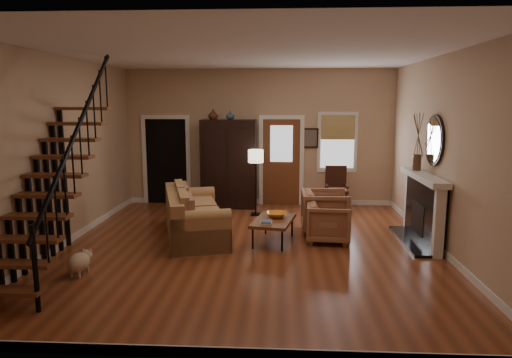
# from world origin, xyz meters

# --- Properties ---
(room) EXTENTS (7.00, 7.33, 3.30)m
(room) POSITION_xyz_m (-0.41, 1.76, 1.51)
(room) COLOR brown
(room) RESTS_ON ground
(staircase) EXTENTS (0.94, 2.80, 3.20)m
(staircase) POSITION_xyz_m (-2.78, -1.30, 1.60)
(staircase) COLOR brown
(staircase) RESTS_ON ground
(fireplace) EXTENTS (0.33, 1.95, 2.30)m
(fireplace) POSITION_xyz_m (3.13, 0.50, 0.74)
(fireplace) COLOR black
(fireplace) RESTS_ON ground
(armoire) EXTENTS (1.30, 0.60, 2.10)m
(armoire) POSITION_xyz_m (-0.70, 3.15, 1.05)
(armoire) COLOR black
(armoire) RESTS_ON ground
(vase_a) EXTENTS (0.24, 0.24, 0.25)m
(vase_a) POSITION_xyz_m (-1.05, 3.05, 2.22)
(vase_a) COLOR #4C2619
(vase_a) RESTS_ON armoire
(vase_b) EXTENTS (0.20, 0.20, 0.21)m
(vase_b) POSITION_xyz_m (-0.65, 3.05, 2.21)
(vase_b) COLOR #334C60
(vase_b) RESTS_ON armoire
(sofa) EXTENTS (1.60, 2.50, 0.86)m
(sofa) POSITION_xyz_m (-1.05, 0.60, 0.43)
(sofa) COLOR #AA7C4D
(sofa) RESTS_ON ground
(coffee_table) EXTENTS (0.85, 1.21, 0.42)m
(coffee_table) POSITION_xyz_m (0.42, 0.36, 0.21)
(coffee_table) COLOR brown
(coffee_table) RESTS_ON ground
(bowl) EXTENTS (0.38, 0.38, 0.09)m
(bowl) POSITION_xyz_m (0.47, 0.51, 0.47)
(bowl) COLOR orange
(bowl) RESTS_ON coffee_table
(books) EXTENTS (0.20, 0.28, 0.05)m
(books) POSITION_xyz_m (0.30, 0.06, 0.45)
(books) COLOR beige
(books) RESTS_ON coffee_table
(armchair_left) EXTENTS (0.85, 0.82, 0.71)m
(armchair_left) POSITION_xyz_m (1.42, 0.45, 0.36)
(armchair_left) COLOR brown
(armchair_left) RESTS_ON ground
(armchair_right) EXTENTS (0.91, 0.88, 0.82)m
(armchair_right) POSITION_xyz_m (1.41, 1.09, 0.41)
(armchair_right) COLOR brown
(armchair_right) RESTS_ON ground
(floor_lamp) EXTENTS (0.35, 0.35, 1.47)m
(floor_lamp) POSITION_xyz_m (-0.01, 2.35, 0.74)
(floor_lamp) COLOR black
(floor_lamp) RESTS_ON ground
(side_chair) EXTENTS (0.54, 0.54, 1.02)m
(side_chair) POSITION_xyz_m (1.85, 2.95, 0.51)
(side_chair) COLOR #341910
(side_chair) RESTS_ON ground
(dog) EXTENTS (0.32, 0.50, 0.34)m
(dog) POSITION_xyz_m (-2.40, -1.41, 0.17)
(dog) COLOR beige
(dog) RESTS_ON ground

